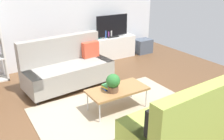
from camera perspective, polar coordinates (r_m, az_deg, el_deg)
The scene contains 18 objects.
ground_plane at distance 4.71m, azimuth -0.67°, elevation -8.65°, with size 7.68×7.68×0.00m, color brown.
wall_far at distance 6.69m, azimuth -13.53°, elevation 13.17°, with size 6.40×0.12×2.90m, color silver.
area_rug at distance 4.48m, azimuth 2.09°, elevation -10.30°, with size 2.90×2.20×0.01m, color tan.
couch_beige at distance 5.45m, azimuth -10.38°, elevation 0.51°, with size 1.98×1.03×1.10m.
couch_green at distance 3.68m, azimuth 17.54°, elevation -11.18°, with size 1.94×0.93×1.10m.
coffee_table at distance 4.46m, azimuth 1.27°, elevation -4.74°, with size 1.10×0.56×0.42m.
tv_console at distance 7.28m, azimuth -0.05°, elevation 5.31°, with size 1.40×0.44×0.64m, color silver.
tv at distance 7.11m, azimuth 0.04°, elevation 10.16°, with size 1.00×0.20×0.64m.
storage_trunk at distance 7.84m, azimuth 7.24°, elevation 5.58°, with size 0.52×0.40×0.44m, color #4C5666.
potted_plant at distance 4.27m, azimuth 0.25°, elevation -2.96°, with size 0.25×0.25×0.34m.
table_book_0 at distance 4.46m, azimuth -0.56°, elevation -4.13°, with size 0.24×0.18×0.03m, color #3359B2.
table_book_1 at distance 4.45m, azimuth -0.56°, elevation -3.79°, with size 0.24×0.18×0.03m, color gold.
table_book_2 at distance 4.44m, azimuth -0.56°, elevation -3.47°, with size 0.24×0.18×0.03m, color #3F8C4C.
vase_0 at distance 6.94m, azimuth -4.38°, elevation 7.69°, with size 0.11×0.11×0.12m, color #4C72B2.
vase_1 at distance 7.02m, azimuth -3.11°, elevation 8.06°, with size 0.12×0.12×0.16m, color #33B29E.
bottle_0 at distance 7.02m, azimuth -1.49°, elevation 8.32°, with size 0.04×0.04×0.22m, color #3359B2.
bottle_1 at distance 7.07m, azimuth -0.82°, elevation 8.27°, with size 0.04×0.04×0.19m, color purple.
bottle_2 at distance 7.11m, azimuth -0.18°, elevation 8.42°, with size 0.05×0.05×0.20m, color silver.
Camera 1 is at (-2.08, -3.48, 2.39)m, focal length 39.06 mm.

